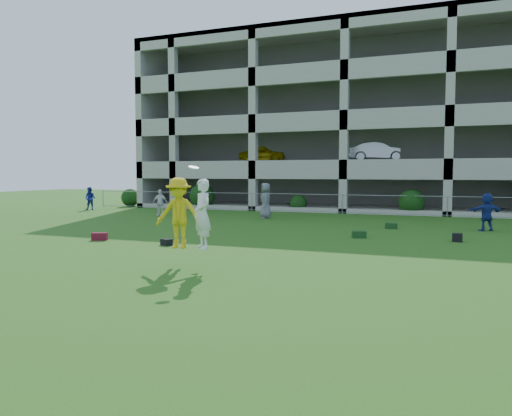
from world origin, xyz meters
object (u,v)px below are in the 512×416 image
at_px(bystander_a, 90,199).
at_px(parking_garage, 367,127).
at_px(bystander_c, 266,201).
at_px(bystander_d, 487,212).
at_px(crate_d, 457,238).
at_px(frisbee_contest, 184,213).
at_px(bystander_b, 160,203).

distance_m(bystander_a, parking_garage, 20.98).
distance_m(bystander_a, bystander_c, 13.33).
relative_size(bystander_d, crate_d, 4.68).
bearing_deg(crate_d, bystander_d, 74.12).
bearing_deg(bystander_a, bystander_d, -25.63).
distance_m(bystander_c, frisbee_contest, 14.21).
height_order(bystander_b, frisbee_contest, frisbee_contest).
bearing_deg(bystander_b, parking_garage, 46.08).
relative_size(bystander_a, bystander_b, 1.00).
relative_size(bystander_c, parking_garage, 0.06).
height_order(frisbee_contest, parking_garage, parking_garage).
xyz_separation_m(bystander_a, frisbee_contest, (16.17, -15.50, 0.65)).
distance_m(bystander_c, parking_garage, 14.83).
bearing_deg(parking_garage, frisbee_contest, -90.50).
height_order(crate_d, frisbee_contest, frisbee_contest).
xyz_separation_m(bystander_a, crate_d, (22.92, -7.66, -0.62)).
relative_size(bystander_b, bystander_c, 0.79).
xyz_separation_m(bystander_c, bystander_d, (10.86, -1.96, -0.15)).
relative_size(bystander_b, parking_garage, 0.05).
xyz_separation_m(bystander_d, frisbee_contest, (-7.92, -11.94, 0.60)).
bearing_deg(bystander_c, bystander_d, 54.59).
distance_m(bystander_b, bystander_d, 17.29).
xyz_separation_m(bystander_b, bystander_d, (17.23, -1.41, 0.05)).
bearing_deg(parking_garage, bystander_b, -124.09).
xyz_separation_m(bystander_a, bystander_c, (13.23, -1.61, 0.20)).
height_order(crate_d, parking_garage, parking_garage).
relative_size(crate_d, frisbee_contest, 0.16).
height_order(bystander_c, parking_garage, parking_garage).
bearing_deg(bystander_b, crate_d, -28.75).
xyz_separation_m(bystander_b, parking_garage, (9.56, 14.12, 5.25)).
relative_size(bystander_a, frisbee_contest, 0.70).
relative_size(bystander_b, frisbee_contest, 0.69).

